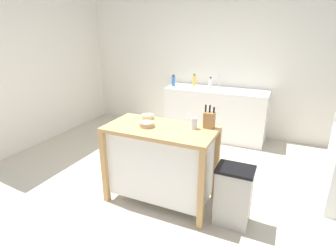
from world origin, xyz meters
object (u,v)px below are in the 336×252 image
drinking_cup (194,123)px  knife_block (209,120)px  bowl_stoneware_deep (147,117)px  trash_bin (233,196)px  bowl_ceramic_wide (147,124)px  bottle_hand_soap (194,80)px  bottle_dish_soap (173,81)px  sink_faucet (219,82)px  kitchen_island (161,161)px  bottle_spray_cleaner (210,83)px

drinking_cup → knife_block: bearing=33.8°
bowl_stoneware_deep → drinking_cup: bearing=-8.9°
trash_bin → bowl_ceramic_wide: bearing=178.2°
bowl_ceramic_wide → bottle_hand_soap: size_ratio=0.75×
trash_bin → bottle_dish_soap: bearing=126.0°
sink_faucet → bottle_hand_soap: sink_faucet is taller
drinking_cup → trash_bin: bearing=-19.5°
kitchen_island → bowl_ceramic_wide: (-0.14, -0.03, 0.42)m
kitchen_island → bottle_hand_soap: 2.39m
sink_faucet → trash_bin: bearing=-71.8°
bowl_stoneware_deep → trash_bin: size_ratio=0.23×
sink_faucet → bottle_spray_cleaner: (-0.14, -0.10, -0.02)m
trash_bin → sink_faucet: 2.61m
bowl_stoneware_deep → bottle_spray_cleaner: bearing=85.0°
bowl_stoneware_deep → trash_bin: bowl_stoneware_deep is taller
bowl_stoneware_deep → bottle_hand_soap: bearing=94.1°
knife_block → kitchen_island: bearing=-156.6°
bowl_stoneware_deep → bowl_ceramic_wide: (0.12, -0.24, 0.00)m
bowl_stoneware_deep → bottle_hand_soap: (-0.15, 2.09, 0.06)m
bowl_stoneware_deep → drinking_cup: 0.61m
bowl_stoneware_deep → sink_faucet: (0.31, 2.12, 0.07)m
trash_bin → sink_faucet: (-0.79, 2.39, 0.68)m
kitchen_island → bowl_ceramic_wide: bearing=-166.9°
drinking_cup → bottle_dish_soap: bottle_dish_soap is taller
bowl_stoneware_deep → bottle_spray_cleaner: bottle_spray_cleaner is taller
knife_block → sink_faucet: 2.16m
bottle_hand_soap → sink_faucet: bearing=3.3°
trash_bin → kitchen_island: bearing=175.6°
bowl_ceramic_wide → bottle_spray_cleaner: bearing=88.6°
bowl_stoneware_deep → trash_bin: 1.29m
bowl_stoneware_deep → bottle_dish_soap: size_ratio=0.69×
kitchen_island → bottle_hand_soap: size_ratio=5.45×
kitchen_island → bottle_spray_cleaner: bottle_spray_cleaner is taller
knife_block → bottle_dish_soap: knife_block is taller
drinking_cup → bowl_stoneware_deep: bearing=171.1°
knife_block → sink_faucet: size_ratio=1.12×
bowl_ceramic_wide → bottle_spray_cleaner: bottle_spray_cleaner is taller
bowl_stoneware_deep → bowl_ceramic_wide: bowl_ceramic_wide is taller
knife_block → bottle_dish_soap: bearing=122.7°
kitchen_island → bottle_hand_soap: bearing=100.3°
kitchen_island → bottle_spray_cleaner: 2.28m
bottle_hand_soap → kitchen_island: bearing=-79.7°
sink_faucet → bottle_dish_soap: sink_faucet is taller
bowl_stoneware_deep → bowl_ceramic_wide: size_ratio=0.88×
drinking_cup → sink_faucet: 2.23m
bowl_ceramic_wide → bottle_spray_cleaner: size_ratio=0.82×
kitchen_island → bowl_stoneware_deep: (-0.27, 0.21, 0.42)m
kitchen_island → bowl_stoneware_deep: 0.54m
knife_block → bowl_stoneware_deep: size_ratio=1.71×
bottle_spray_cleaner → bowl_ceramic_wide: bearing=-91.4°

